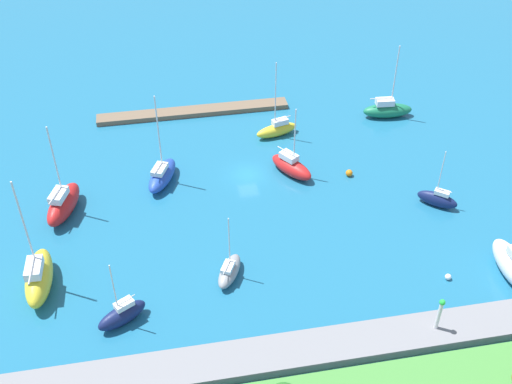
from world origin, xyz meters
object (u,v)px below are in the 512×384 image
at_px(sailboat_white_far_north, 512,264).
at_px(sailboat_navy_center_basin, 122,314).
at_px(sailboat_red_by_breakwater, 63,203).
at_px(pier_dock, 193,112).
at_px(sailboat_red_lone_north, 291,166).
at_px(sailboat_green_lone_south, 387,109).
at_px(mooring_buoy_white, 448,277).
at_px(harbor_beacon, 440,312).
at_px(mooring_buoy_orange, 349,173).
at_px(sailboat_yellow_near_pier, 277,129).
at_px(sailboat_yellow_mid_basin, 39,277).
at_px(sailboat_navy_far_south, 437,199).
at_px(sailboat_gray_west_end, 229,271).
at_px(sailboat_blue_east_end, 162,175).

height_order(sailboat_white_far_north, sailboat_navy_center_basin, sailboat_white_far_north).
distance_m(sailboat_white_far_north, sailboat_red_by_breakwater, 49.44).
bearing_deg(pier_dock, sailboat_red_lone_north, 122.09).
relative_size(sailboat_green_lone_south, mooring_buoy_white, 16.75).
height_order(sailboat_green_lone_south, mooring_buoy_white, sailboat_green_lone_south).
distance_m(harbor_beacon, mooring_buoy_orange, 25.69).
xyz_separation_m(sailboat_yellow_near_pier, mooring_buoy_orange, (-6.98, 10.83, -0.57)).
relative_size(pier_dock, harbor_beacon, 7.39).
height_order(sailboat_yellow_near_pier, sailboat_red_by_breakwater, sailboat_red_by_breakwater).
relative_size(sailboat_yellow_near_pier, sailboat_green_lone_south, 1.01).
bearing_deg(sailboat_white_far_north, sailboat_yellow_mid_basin, 83.94).
bearing_deg(sailboat_navy_far_south, sailboat_red_lone_north, 8.34).
bearing_deg(sailboat_navy_far_south, sailboat_white_far_north, 142.38).
bearing_deg(sailboat_red_lone_north, sailboat_yellow_near_pier, 146.33).
bearing_deg(sailboat_navy_center_basin, sailboat_yellow_near_pier, -155.19).
distance_m(sailboat_gray_west_end, sailboat_navy_center_basin, 11.62).
bearing_deg(sailboat_navy_center_basin, sailboat_white_far_north, 149.27).
relative_size(sailboat_gray_west_end, sailboat_red_by_breakwater, 0.67).
relative_size(sailboat_gray_west_end, sailboat_yellow_mid_basin, 0.58).
relative_size(harbor_beacon, sailboat_green_lone_south, 0.34).
relative_size(sailboat_yellow_mid_basin, mooring_buoy_white, 20.31).
xyz_separation_m(pier_dock, harbor_beacon, (-18.06, 44.25, 2.82)).
bearing_deg(sailboat_yellow_mid_basin, sailboat_navy_far_south, -81.57).
distance_m(sailboat_gray_west_end, sailboat_green_lone_south, 38.57).
xyz_separation_m(sailboat_navy_far_south, mooring_buoy_orange, (8.40, -7.54, -0.55)).
bearing_deg(sailboat_gray_west_end, sailboat_blue_east_end, 45.09).
distance_m(sailboat_yellow_near_pier, sailboat_navy_center_basin, 36.42).
relative_size(mooring_buoy_orange, mooring_buoy_white, 1.34).
relative_size(sailboat_red_lone_north, sailboat_navy_far_south, 1.25).
bearing_deg(sailboat_white_far_north, sailboat_green_lone_south, 4.84).
relative_size(sailboat_navy_center_basin, mooring_buoy_white, 11.91).
xyz_separation_m(harbor_beacon, mooring_buoy_white, (-4.31, -6.48, -2.85)).
height_order(pier_dock, mooring_buoy_orange, mooring_buoy_orange).
bearing_deg(sailboat_blue_east_end, sailboat_navy_far_south, -84.08).
bearing_deg(mooring_buoy_white, harbor_beacon, 56.37).
distance_m(sailboat_red_lone_north, mooring_buoy_white, 23.94).
bearing_deg(sailboat_navy_far_south, sailboat_yellow_near_pier, -10.64).
relative_size(sailboat_blue_east_end, sailboat_yellow_mid_basin, 0.90).
xyz_separation_m(sailboat_gray_west_end, sailboat_white_far_north, (-28.56, 4.95, 0.68)).
height_order(harbor_beacon, mooring_buoy_orange, harbor_beacon).
distance_m(sailboat_green_lone_south, sailboat_white_far_north, 32.54).
height_order(sailboat_red_lone_north, sailboat_white_far_north, sailboat_white_far_north).
bearing_deg(sailboat_blue_east_end, sailboat_gray_west_end, -137.64).
bearing_deg(sailboat_blue_east_end, sailboat_red_lone_north, -69.68).
bearing_deg(sailboat_red_lone_north, sailboat_yellow_mid_basin, -96.56).
distance_m(sailboat_white_far_north, mooring_buoy_orange, 22.62).
height_order(pier_dock, mooring_buoy_white, pier_dock).
distance_m(sailboat_yellow_near_pier, sailboat_navy_far_south, 23.96).
relative_size(sailboat_red_lone_north, sailboat_white_far_north, 0.73).
bearing_deg(sailboat_yellow_mid_basin, sailboat_navy_center_basin, -124.56).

